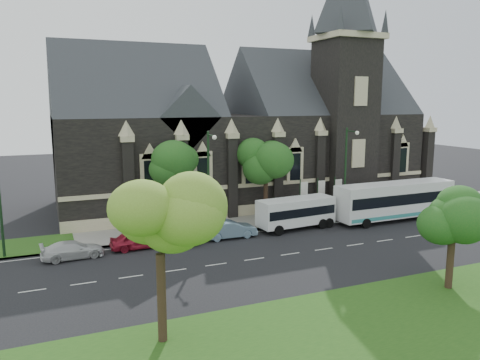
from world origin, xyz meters
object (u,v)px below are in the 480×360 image
box_trailer (187,236)px  banner_flag_center (320,194)px  street_lamp_near (347,168)px  tree_walk_right (267,160)px  banner_flag_left (303,195)px  tree_park_near (163,211)px  sedan (230,229)px  banner_flag_right (337,192)px  car_far_white (73,250)px  street_lamp_mid (209,177)px  car_far_red (137,240)px  tree_walk_left (177,166)px  shuttle_bus (296,211)px  tree_park_east (454,215)px  tour_coach (395,200)px

box_trailer → banner_flag_center: bearing=11.7°
street_lamp_near → banner_flag_center: (-1.71, 1.91, -2.73)m
tree_walk_right → banner_flag_left: size_ratio=1.95×
tree_park_near → sedan: 18.02m
banner_flag_left → banner_flag_right: 4.00m
tree_park_near → car_far_white: (-3.55, 14.15, -5.77)m
street_lamp_mid → car_far_red: bearing=-169.1°
street_lamp_mid → box_trailer: street_lamp_mid is taller
tree_walk_right → tree_walk_left: 9.01m
sedan → car_far_red: bearing=89.7°
street_lamp_near → banner_flag_left: street_lamp_near is taller
shuttle_bus → car_far_red: shuttle_bus is taller
box_trailer → tree_park_east: bearing=-51.3°
street_lamp_near → tour_coach: bearing=-24.4°
tree_walk_right → banner_flag_right: tree_walk_right is taller
tree_park_near → banner_flag_right: (22.06, 17.77, -4.03)m
street_lamp_near → car_far_red: (-20.47, -1.25, -4.39)m
box_trailer → tree_park_near: bearing=-113.4°
tree_walk_right → banner_flag_right: bearing=-13.6°
sedan → car_far_white: sedan is taller
street_lamp_mid → banner_flag_right: street_lamp_mid is taller
banner_flag_right → box_trailer: banner_flag_right is taller
banner_flag_left → tree_park_east: bearing=-90.3°
banner_flag_center → tour_coach: bearing=-32.6°
tree_park_east → banner_flag_left: 18.46m
tree_park_near → banner_flag_center: size_ratio=2.14×
banner_flag_center → car_far_white: 23.95m
tree_park_near → banner_flag_right: bearing=38.9°
tree_park_east → box_trailer: bearing=131.8°
street_lamp_mid → tour_coach: 18.73m
street_lamp_mid → shuttle_bus: bearing=-7.1°
tree_park_east → street_lamp_mid: size_ratio=0.70×
street_lamp_mid → box_trailer: (-2.68, -2.04, -4.31)m
banner_flag_left → tour_coach: size_ratio=0.32×
street_lamp_mid → box_trailer: 5.47m
box_trailer → car_far_red: bearing=165.1°
car_far_white → box_trailer: bearing=-96.8°
tree_walk_right → banner_flag_center: 6.36m
banner_flag_right → tree_park_east: bearing=-102.6°
banner_flag_left → car_far_white: banner_flag_left is taller
box_trailer → tour_coach: bearing=-3.0°
banner_flag_right → banner_flag_center: bearing=180.0°
sedan → car_far_red: size_ratio=1.09×
tree_walk_left → tree_park_east: bearing=-59.1°
banner_flag_left → car_far_white: 21.98m
street_lamp_mid → sedan: bearing=-46.3°
banner_flag_left → banner_flag_center: bearing=0.0°
tree_park_east → car_far_red: 22.86m
sedan → street_lamp_mid: bearing=44.2°
car_far_white → tree_walk_left: bearing=-65.4°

